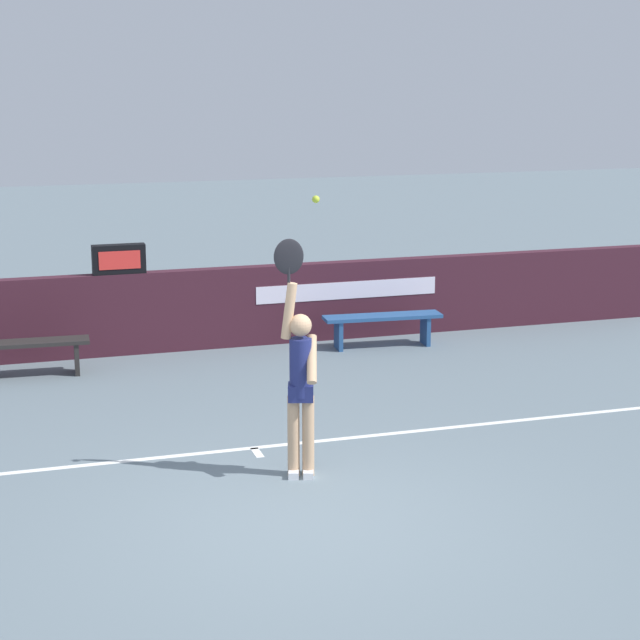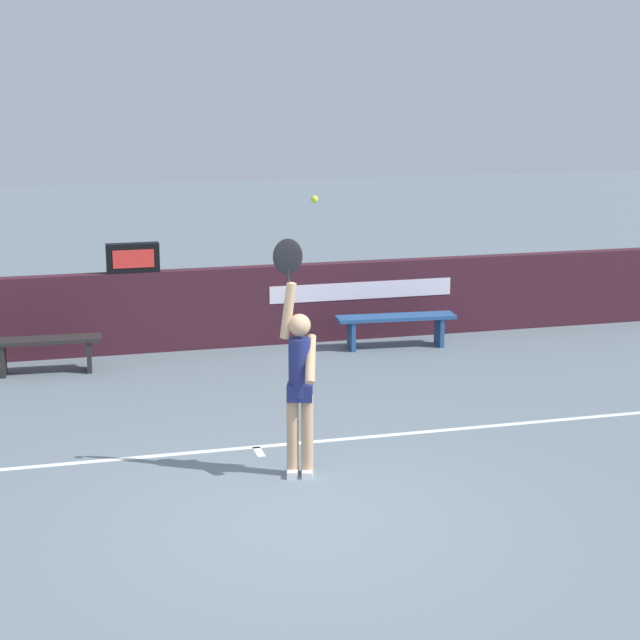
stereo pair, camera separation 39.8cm
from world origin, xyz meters
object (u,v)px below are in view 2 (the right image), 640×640
at_px(courtside_bench_near, 396,323).
at_px(speed_display, 133,258).
at_px(tennis_player, 299,380).
at_px(tennis_ball, 314,199).
at_px(courtside_bench_far, 46,347).

bearing_deg(courtside_bench_near, speed_display, 169.31).
xyz_separation_m(speed_display, tennis_player, (1.10, -5.18, -0.38)).
height_order(speed_display, courtside_bench_near, speed_display).
height_order(tennis_ball, courtside_bench_near, tennis_ball).
bearing_deg(courtside_bench_far, speed_display, 32.38).
height_order(tennis_ball, courtside_bench_far, tennis_ball).
bearing_deg(tennis_player, courtside_bench_far, 117.93).
relative_size(tennis_ball, courtside_bench_far, 0.05).
height_order(courtside_bench_near, courtside_bench_far, courtside_bench_far).
distance_m(tennis_player, courtside_bench_near, 5.19).
height_order(speed_display, tennis_ball, tennis_ball).
xyz_separation_m(tennis_player, courtside_bench_far, (-2.33, 4.40, -0.61)).
bearing_deg(tennis_ball, courtside_bench_near, 62.61).
distance_m(speed_display, courtside_bench_far, 1.76).
relative_size(tennis_player, courtside_bench_near, 1.36).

